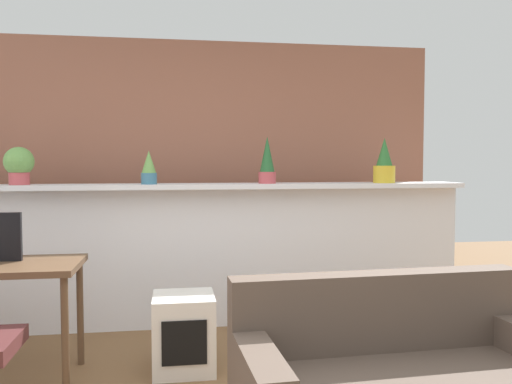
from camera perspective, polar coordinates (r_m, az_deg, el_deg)
divider_wall at (r=4.50m, az=-5.42°, el=-6.97°), size 4.40×0.16×1.15m
plant_shelf at (r=4.39m, az=-5.43°, el=0.63°), size 4.40×0.37×0.04m
brick_wall_behind at (r=5.03m, az=-5.86°, el=1.80°), size 4.40×0.10×2.50m
potted_plant_0 at (r=4.55m, az=-24.18°, el=2.74°), size 0.23×0.23×0.30m
potted_plant_1 at (r=4.35m, az=-11.47°, el=2.54°), size 0.13×0.13×0.27m
potted_plant_2 at (r=4.42m, az=1.21°, el=3.31°), size 0.15×0.15×0.39m
potted_plant_3 at (r=4.70m, az=13.66°, el=2.98°), size 0.19×0.19×0.39m
side_cube_shelf at (r=3.63m, az=-7.79°, el=-14.81°), size 0.40×0.41×0.50m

